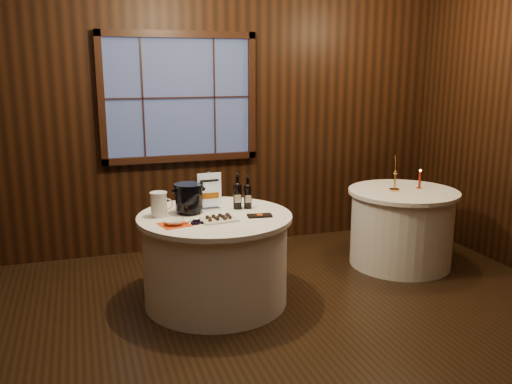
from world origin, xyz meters
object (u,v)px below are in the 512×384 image
object	(u,v)px
ice_bucket	(189,198)
cracker_bowl	(174,222)
chocolate_plate	(219,219)
main_table	(216,259)
sign_stand	(209,197)
red_candle	(420,181)
brass_candlestick	(395,178)
side_table	(401,227)
chocolate_box	(260,216)
grape_bunch	(196,222)
glass_pitcher	(159,204)
port_bottle_right	(248,194)
port_bottle_left	(237,194)

from	to	relation	value
ice_bucket	cracker_bowl	bearing A→B (deg)	-120.17
ice_bucket	chocolate_plate	xyz separation A→B (m)	(0.18, -0.30, -0.12)
chocolate_plate	main_table	bearing A→B (deg)	86.57
sign_stand	red_candle	size ratio (longest dim) A/B	1.67
brass_candlestick	side_table	bearing A→B (deg)	-7.08
brass_candlestick	chocolate_box	bearing A→B (deg)	-162.93
grape_bunch	side_table	bearing A→B (deg)	13.23
brass_candlestick	chocolate_plate	bearing A→B (deg)	-165.54
main_table	glass_pitcher	distance (m)	0.66
side_table	red_candle	xyz separation A→B (m)	(0.18, 0.01, 0.46)
port_bottle_right	red_candle	distance (m)	1.87
ice_bucket	side_table	bearing A→B (deg)	4.67
port_bottle_left	glass_pitcher	world-z (taller)	port_bottle_left
sign_stand	grape_bunch	distance (m)	0.44
sign_stand	port_bottle_left	distance (m)	0.24
side_table	chocolate_box	world-z (taller)	chocolate_box
red_candle	ice_bucket	bearing A→B (deg)	-175.56
main_table	port_bottle_left	xyz separation A→B (m)	(0.23, 0.13, 0.52)
sign_stand	grape_bunch	bearing A→B (deg)	-119.34
port_bottle_right	cracker_bowl	bearing A→B (deg)	-146.66
grape_bunch	glass_pitcher	world-z (taller)	glass_pitcher
main_table	sign_stand	bearing A→B (deg)	91.28
side_table	ice_bucket	size ratio (longest dim) A/B	4.33
chocolate_box	grape_bunch	bearing A→B (deg)	-167.05
sign_stand	grape_bunch	xyz separation A→B (m)	(-0.20, -0.38, -0.10)
grape_bunch	red_candle	world-z (taller)	red_candle
main_table	sign_stand	distance (m)	0.52
main_table	ice_bucket	xyz separation A→B (m)	(-0.19, 0.12, 0.51)
port_bottle_left	brass_candlestick	size ratio (longest dim) A/B	0.86
main_table	sign_stand	size ratio (longest dim) A/B	3.84
side_table	cracker_bowl	xyz separation A→B (m)	(-2.37, -0.49, 0.40)
brass_candlestick	port_bottle_right	bearing A→B (deg)	-172.84
port_bottle_right	grape_bunch	bearing A→B (deg)	-137.76
port_bottle_left	brass_candlestick	xyz separation A→B (m)	(1.67, 0.19, -0.00)
sign_stand	chocolate_plate	xyz separation A→B (m)	(-0.01, -0.35, -0.10)
port_bottle_right	chocolate_plate	size ratio (longest dim) A/B	0.93
chocolate_plate	cracker_bowl	size ratio (longest dim) A/B	1.99
grape_bunch	glass_pitcher	distance (m)	0.40
chocolate_plate	red_candle	size ratio (longest dim) A/B	1.53
port_bottle_right	brass_candlestick	distance (m)	1.59
chocolate_box	cracker_bowl	xyz separation A→B (m)	(-0.70, -0.02, 0.01)
chocolate_box	cracker_bowl	world-z (taller)	cracker_bowl
ice_bucket	port_bottle_right	bearing A→B (deg)	-0.84
port_bottle_left	cracker_bowl	distance (m)	0.68
ice_bucket	glass_pitcher	size ratio (longest dim) A/B	1.23
ice_bucket	red_candle	xyz separation A→B (m)	(2.37, 0.18, -0.05)
glass_pitcher	sign_stand	bearing A→B (deg)	31.24
main_table	port_bottle_left	size ratio (longest dim) A/B	4.17
port_bottle_left	chocolate_box	world-z (taller)	port_bottle_left
chocolate_plate	glass_pitcher	world-z (taller)	glass_pitcher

